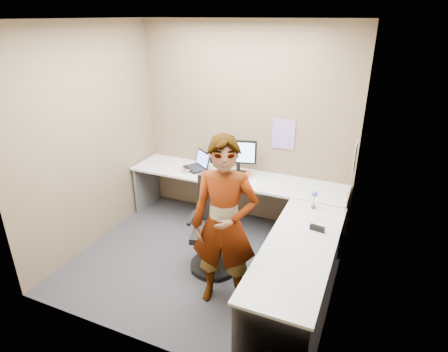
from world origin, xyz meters
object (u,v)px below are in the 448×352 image
at_px(monitor, 239,154).
at_px(person, 224,225).
at_px(desk, 250,211).
at_px(office_chair, 215,233).

distance_m(monitor, person, 1.54).
bearing_deg(desk, office_chair, -127.27).
relative_size(desk, monitor, 6.35).
height_order(office_chair, person, person).
distance_m(desk, office_chair, 0.50).
bearing_deg(desk, person, -87.46).
xyz_separation_m(office_chair, person, (0.33, -0.48, 0.45)).
bearing_deg(monitor, office_chair, -97.53).
distance_m(office_chair, person, 0.74).
bearing_deg(office_chair, person, -69.70).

